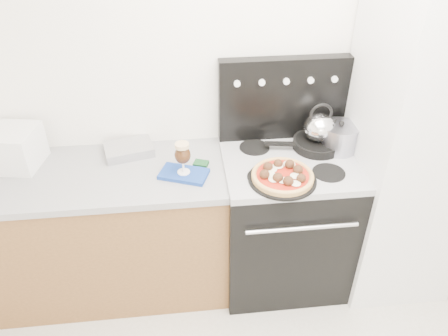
{
  "coord_description": "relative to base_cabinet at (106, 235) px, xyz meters",
  "views": [
    {
      "loc": [
        -0.52,
        -0.84,
        2.3
      ],
      "look_at": [
        -0.31,
        1.05,
        0.98
      ],
      "focal_mm": 35.0,
      "sensor_mm": 36.0,
      "label": 1
    }
  ],
  "objects": [
    {
      "name": "cooktop",
      "position": [
        1.1,
        -0.02,
        0.47
      ],
      "size": [
        0.76,
        0.65,
        0.04
      ],
      "primitive_type": "cube",
      "color": "#ADADB2",
      "rests_on": "stove_body"
    },
    {
      "name": "toaster_oven",
      "position": [
        -0.47,
        0.14,
        0.58
      ],
      "size": [
        0.39,
        0.32,
        0.22
      ],
      "primitive_type": "cube",
      "rotation": [
        0.0,
        0.0,
        -0.19
      ],
      "color": "white",
      "rests_on": "countertop"
    },
    {
      "name": "foil_sheet",
      "position": [
        0.18,
        0.18,
        0.5
      ],
      "size": [
        0.31,
        0.26,
        0.05
      ],
      "primitive_type": "cube",
      "rotation": [
        0.0,
        0.0,
        0.23
      ],
      "color": "silver",
      "rests_on": "countertop"
    },
    {
      "name": "room_shell",
      "position": [
        1.02,
        -0.91,
        0.82
      ],
      "size": [
        3.52,
        3.01,
        2.52
      ],
      "color": "beige",
      "rests_on": "ground"
    },
    {
      "name": "tea_kettle",
      "position": [
        1.29,
        0.09,
        0.64
      ],
      "size": [
        0.18,
        0.18,
        0.2
      ],
      "primitive_type": null,
      "rotation": [
        0.0,
        0.0,
        -0.0
      ],
      "color": "silver",
      "rests_on": "skillet"
    },
    {
      "name": "stove_body",
      "position": [
        1.1,
        -0.02,
        0.01
      ],
      "size": [
        0.76,
        0.65,
        0.88
      ],
      "primitive_type": "cube",
      "color": "black",
      "rests_on": "ground"
    },
    {
      "name": "fridge",
      "position": [
        1.8,
        -0.05,
        0.52
      ],
      "size": [
        0.64,
        0.68,
        1.9
      ],
      "primitive_type": "cube",
      "color": "silver",
      "rests_on": "ground"
    },
    {
      "name": "skillet",
      "position": [
        1.29,
        0.09,
        0.52
      ],
      "size": [
        0.33,
        0.33,
        0.05
      ],
      "primitive_type": "cylinder",
      "rotation": [
        0.0,
        0.0,
        -0.16
      ],
      "color": "black",
      "rests_on": "cooktop"
    },
    {
      "name": "backguard",
      "position": [
        1.1,
        0.25,
        0.74
      ],
      "size": [
        0.76,
        0.08,
        0.5
      ],
      "primitive_type": "cube",
      "color": "black",
      "rests_on": "cooktop"
    },
    {
      "name": "pizza_pan",
      "position": [
        1.02,
        -0.21,
        0.5
      ],
      "size": [
        0.44,
        0.44,
        0.01
      ],
      "primitive_type": "cylinder",
      "rotation": [
        0.0,
        0.0,
        0.22
      ],
      "color": "black",
      "rests_on": "cooktop"
    },
    {
      "name": "base_cabinet",
      "position": [
        0.0,
        0.0,
        0.0
      ],
      "size": [
        1.45,
        0.6,
        0.86
      ],
      "primitive_type": "cube",
      "color": "brown",
      "rests_on": "ground"
    },
    {
      "name": "countertop",
      "position": [
        0.0,
        0.0,
        0.45
      ],
      "size": [
        1.48,
        0.63,
        0.04
      ],
      "primitive_type": "cube",
      "color": "#959599",
      "rests_on": "base_cabinet"
    },
    {
      "name": "stock_pot",
      "position": [
        1.41,
        0.05,
        0.57
      ],
      "size": [
        0.22,
        0.22,
        0.15
      ],
      "primitive_type": "cylinder",
      "rotation": [
        0.0,
        0.0,
        -0.04
      ],
      "color": "#A6A6B5",
      "rests_on": "cooktop"
    },
    {
      "name": "beer_glass",
      "position": [
        0.5,
        -0.08,
        0.59
      ],
      "size": [
        0.1,
        0.1,
        0.19
      ],
      "primitive_type": null,
      "rotation": [
        0.0,
        0.0,
        -0.14
      ],
      "color": "#361D0C",
      "rests_on": "oven_mitt"
    },
    {
      "name": "oven_mitt",
      "position": [
        0.5,
        -0.08,
        0.48
      ],
      "size": [
        0.29,
        0.23,
        0.02
      ],
      "primitive_type": "cube",
      "rotation": [
        0.0,
        0.0,
        -0.37
      ],
      "color": "navy",
      "rests_on": "countertop"
    },
    {
      "name": "pizza",
      "position": [
        1.02,
        -0.21,
        0.53
      ],
      "size": [
        0.35,
        0.35,
        0.05
      ],
      "primitive_type": null,
      "rotation": [
        0.0,
        0.0,
        0.06
      ],
      "color": "tan",
      "rests_on": "pizza_pan"
    }
  ]
}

